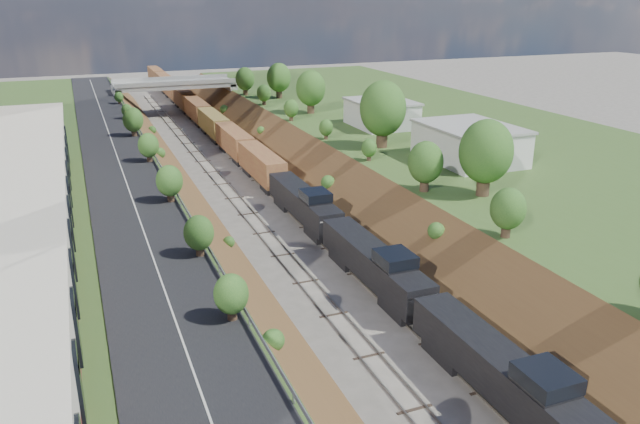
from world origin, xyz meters
TOP-DOWN VIEW (x-y plane):
  - platform_right at (33.00, 60.00)m, footprint 44.00×180.00m
  - embankment_left at (-11.00, 60.00)m, footprint 10.00×180.00m
  - embankment_right at (11.00, 60.00)m, footprint 10.00×180.00m
  - rail_left_track at (-2.60, 60.00)m, footprint 1.58×180.00m
  - rail_right_track at (2.60, 60.00)m, footprint 1.58×180.00m
  - road at (-15.50, 60.00)m, footprint 8.00×180.00m
  - guardrail at (-11.40, 59.80)m, footprint 0.10×171.00m
  - overpass at (0.00, 122.00)m, footprint 24.50×8.30m
  - white_building_near at (23.50, 52.00)m, footprint 9.00×12.00m
  - white_building_far at (23.00, 74.00)m, footprint 8.00×10.00m
  - tree_right_large at (17.00, 40.00)m, footprint 5.25×5.25m
  - tree_left_crest at (-11.80, 20.00)m, footprint 2.45×2.45m
  - freight_train at (2.60, 97.80)m, footprint 2.75×170.50m

SIDE VIEW (x-z plane):
  - embankment_left at x=-11.00m, z-range -5.00..5.00m
  - embankment_right at x=11.00m, z-range -5.00..5.00m
  - rail_left_track at x=-2.60m, z-range 0.00..0.18m
  - rail_right_track at x=2.60m, z-range 0.00..0.18m
  - freight_train at x=2.60m, z-range 0.17..4.72m
  - platform_right at x=33.00m, z-range 0.00..5.00m
  - overpass at x=0.00m, z-range 1.22..8.62m
  - road at x=-15.50m, z-range 5.00..5.10m
  - guardrail at x=-11.40m, z-range 5.20..5.90m
  - white_building_far at x=23.00m, z-range 5.00..8.60m
  - white_building_near at x=23.50m, z-range 5.00..9.00m
  - tree_left_crest at x=-11.80m, z-range 5.26..8.82m
  - tree_right_large at x=17.00m, z-range 5.58..13.19m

